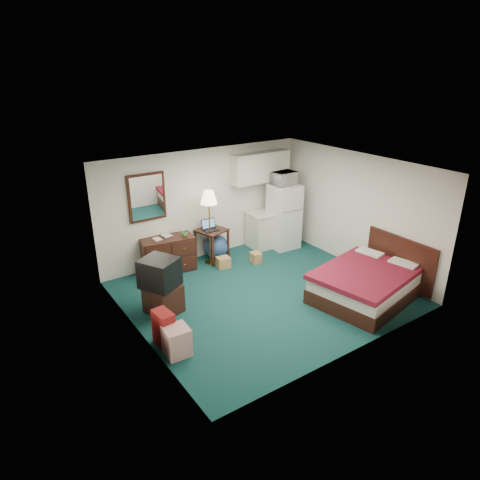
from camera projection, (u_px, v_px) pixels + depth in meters
floor at (263, 294)px, 8.41m from camera, size 5.00×4.50×0.01m
ceiling at (265, 168)px, 7.46m from camera, size 5.00×4.50×0.01m
walls at (264, 235)px, 7.93m from camera, size 5.01×4.51×2.50m
mirror at (147, 197)px, 8.77m from camera, size 0.80×0.06×1.00m
upper_cabinets at (260, 167)px, 10.01m from camera, size 1.50×0.35×0.70m
headboard at (399, 261)px, 8.52m from camera, size 0.06×1.56×1.00m
dresser at (168, 254)px, 9.22m from camera, size 1.18×0.67×0.76m
floor_lamp at (210, 228)px, 9.40m from camera, size 0.42×0.42×1.69m
desk at (212, 245)px, 9.74m from camera, size 0.73×0.73×0.74m
exercise_ball at (216, 247)px, 9.86m from camera, size 0.57×0.57×0.56m
kitchen_counter at (265, 230)px, 10.48m from camera, size 0.78×0.60×0.84m
fridge at (284, 216)px, 10.31m from camera, size 0.68×0.68×1.57m
bed at (365, 285)px, 8.10m from camera, size 2.13×1.80×0.60m
tv_stand at (163, 299)px, 7.70m from camera, size 0.67×0.70×0.53m
suitcase at (164, 329)px, 6.76m from camera, size 0.27×0.39×0.61m
retail_box at (177, 341)px, 6.57m from camera, size 0.39×0.39×0.47m
file_bin at (158, 275)px, 8.86m from camera, size 0.39×0.30×0.26m
cardboard_box_a at (223, 262)px, 9.46m from camera, size 0.32×0.28×0.24m
cardboard_box_b at (256, 258)px, 9.68m from camera, size 0.21×0.25×0.24m
laptop at (211, 225)px, 9.50m from camera, size 0.34×0.28×0.23m
crt_tv at (159, 273)px, 7.50m from camera, size 0.79×0.81×0.52m
microwave at (284, 177)px, 9.94m from camera, size 0.58×0.35×0.38m
book_a at (153, 236)px, 8.91m from camera, size 0.15×0.02×0.21m
book_b at (162, 232)px, 9.08m from camera, size 0.19×0.04×0.25m
mug at (184, 234)px, 9.13m from camera, size 0.16×0.14×0.13m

